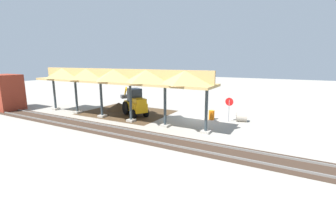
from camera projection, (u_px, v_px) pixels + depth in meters
ground_plane at (200, 119)px, 22.20m from camera, size 120.00×120.00×0.00m
dirt_work_zone at (127, 112)px, 24.89m from camera, size 9.31×7.00×0.01m
platform_canopy at (114, 76)px, 21.26m from camera, size 19.56×3.20×4.90m
rail_tracks at (165, 140)px, 16.01m from camera, size 60.00×2.58×0.15m
stop_sign at (229, 104)px, 20.81m from camera, size 0.76×0.12×2.28m
backhoe at (135, 103)px, 23.46m from camera, size 4.93×3.58×2.82m
dirt_mound at (119, 110)px, 26.19m from camera, size 5.97×5.97×1.76m
concrete_pipe at (241, 117)px, 21.13m from camera, size 1.10×0.97×0.77m
brick_utility_building at (6, 92)px, 26.08m from camera, size 3.53×2.59×4.09m
traffic_barrel at (212, 115)px, 21.79m from camera, size 0.56×0.56×0.90m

